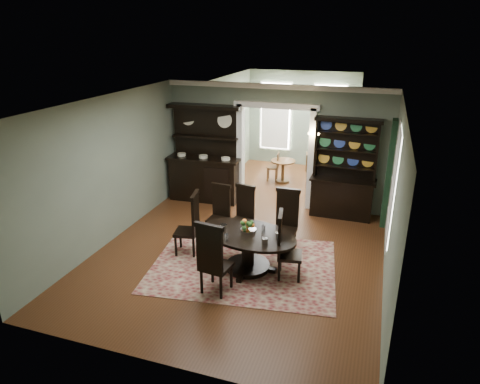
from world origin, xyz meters
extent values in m
cube|color=#552C16|center=(0.00, 0.00, -0.01)|extent=(5.50, 6.00, 0.01)
cube|color=white|center=(0.00, 0.00, 3.00)|extent=(5.50, 6.00, 0.01)
cube|color=gray|center=(-2.75, 0.00, 1.50)|extent=(0.01, 6.00, 3.00)
cube|color=gray|center=(2.75, 0.00, 1.50)|extent=(0.01, 6.00, 3.00)
cube|color=gray|center=(0.00, -3.00, 1.50)|extent=(5.50, 0.01, 3.00)
cube|color=gray|center=(-1.83, 3.00, 1.50)|extent=(1.85, 0.01, 3.00)
cube|color=gray|center=(1.83, 3.00, 1.50)|extent=(1.85, 0.01, 3.00)
cube|color=gray|center=(0.00, 3.00, 2.75)|extent=(1.80, 0.01, 0.50)
cube|color=white|center=(0.00, 2.95, 2.94)|extent=(5.50, 0.10, 0.12)
cube|color=#552C16|center=(0.00, 4.75, -0.01)|extent=(3.50, 3.50, 0.01)
cube|color=white|center=(0.00, 4.75, 3.00)|extent=(3.50, 3.50, 0.01)
cube|color=gray|center=(-1.75, 4.75, 1.50)|extent=(0.01, 3.50, 3.00)
cube|color=gray|center=(1.75, 4.75, 1.50)|extent=(0.01, 3.50, 3.00)
cube|color=gray|center=(0.00, 6.50, 1.50)|extent=(3.50, 0.01, 3.00)
cube|color=white|center=(-0.85, 6.45, 1.55)|extent=(1.05, 0.06, 2.20)
cube|color=white|center=(0.85, 6.45, 1.55)|extent=(1.05, 0.06, 2.20)
cube|color=white|center=(-0.90, 3.00, 1.25)|extent=(0.14, 0.25, 2.50)
cube|color=white|center=(0.90, 3.00, 1.25)|extent=(0.14, 0.25, 2.50)
cube|color=white|center=(0.00, 3.00, 2.50)|extent=(2.08, 0.25, 0.14)
cube|color=white|center=(2.74, 0.60, 1.60)|extent=(0.02, 1.10, 2.00)
cube|color=white|center=(2.73, 0.60, 1.60)|extent=(0.01, 1.22, 2.12)
cube|color=black|center=(2.65, 1.28, 1.60)|extent=(0.10, 0.35, 2.10)
cube|color=#B48330|center=(0.95, 2.92, 1.85)|extent=(0.08, 0.05, 0.18)
sphere|color=#FFD88C|center=(0.85, 2.77, 1.93)|extent=(0.07, 0.07, 0.07)
sphere|color=#FFD88C|center=(1.05, 2.77, 1.93)|extent=(0.07, 0.07, 0.07)
cube|color=maroon|center=(0.23, -0.24, 0.01)|extent=(3.70, 2.99, 0.01)
ellipsoid|color=black|center=(0.33, -0.31, 0.71)|extent=(2.06, 1.54, 0.05)
cylinder|color=black|center=(0.33, -0.31, 0.67)|extent=(2.04, 2.04, 0.03)
cylinder|color=black|center=(0.33, -0.31, 0.37)|extent=(0.23, 0.23, 0.65)
cylinder|color=black|center=(0.33, -0.31, 0.05)|extent=(0.82, 0.82, 0.10)
cylinder|color=silver|center=(0.32, -0.24, 0.76)|extent=(0.29, 0.29, 0.05)
cube|color=black|center=(-0.65, 0.72, 0.41)|extent=(0.44, 0.43, 0.05)
cube|color=black|center=(-0.64, 0.90, 0.77)|extent=(0.41, 0.08, 0.70)
cube|color=black|center=(-0.64, 0.90, 1.12)|extent=(0.45, 0.10, 0.07)
cylinder|color=black|center=(-0.83, 0.58, 0.21)|extent=(0.04, 0.04, 0.41)
cylinder|color=black|center=(-0.51, 0.55, 0.21)|extent=(0.04, 0.04, 0.41)
cylinder|color=black|center=(-0.80, 0.90, 0.21)|extent=(0.04, 0.04, 0.41)
cylinder|color=black|center=(-0.48, 0.87, 0.21)|extent=(0.04, 0.04, 0.41)
cube|color=black|center=(-0.16, 0.79, 0.42)|extent=(0.48, 0.47, 0.05)
cube|color=black|center=(-0.12, 0.97, 0.78)|extent=(0.42, 0.12, 0.70)
cube|color=black|center=(-0.12, 0.97, 1.14)|extent=(0.46, 0.15, 0.07)
cylinder|color=black|center=(-0.35, 0.67, 0.21)|extent=(0.05, 0.05, 0.42)
cylinder|color=black|center=(-0.03, 0.60, 0.21)|extent=(0.05, 0.05, 0.42)
cylinder|color=black|center=(-0.29, 0.98, 0.21)|extent=(0.05, 0.05, 0.42)
cylinder|color=black|center=(0.03, 0.92, 0.21)|extent=(0.05, 0.05, 0.42)
cube|color=black|center=(0.83, 0.57, 0.45)|extent=(0.46, 0.44, 0.06)
cube|color=black|center=(0.82, 0.77, 0.84)|extent=(0.45, 0.06, 0.77)
cube|color=black|center=(0.82, 0.77, 1.24)|extent=(0.49, 0.08, 0.08)
cylinder|color=black|center=(0.65, 0.39, 0.23)|extent=(0.05, 0.05, 0.45)
cylinder|color=black|center=(1.01, 0.40, 0.23)|extent=(0.05, 0.05, 0.45)
cylinder|color=black|center=(0.65, 0.75, 0.23)|extent=(0.05, 0.05, 0.45)
cylinder|color=black|center=(1.00, 0.75, 0.23)|extent=(0.05, 0.05, 0.45)
cube|color=black|center=(-1.00, -0.10, 0.45)|extent=(0.51, 0.53, 0.06)
cube|color=black|center=(-0.81, -0.07, 0.85)|extent=(0.13, 0.45, 0.77)
cube|color=black|center=(-0.81, -0.07, 1.24)|extent=(0.16, 0.50, 0.08)
cylinder|color=black|center=(-1.21, 0.04, 0.23)|extent=(0.05, 0.05, 0.45)
cylinder|color=black|center=(-1.14, -0.31, 0.23)|extent=(0.05, 0.05, 0.45)
cylinder|color=black|center=(-0.86, 0.10, 0.23)|extent=(0.05, 0.05, 0.45)
cylinder|color=black|center=(-0.79, -0.25, 0.23)|extent=(0.05, 0.05, 0.45)
cube|color=black|center=(1.13, -0.35, 0.44)|extent=(0.49, 0.51, 0.06)
cube|color=black|center=(0.94, -0.38, 0.83)|extent=(0.12, 0.44, 0.75)
cube|color=black|center=(0.94, -0.38, 1.21)|extent=(0.15, 0.48, 0.08)
cylinder|color=black|center=(1.33, -0.49, 0.22)|extent=(0.05, 0.05, 0.44)
cylinder|color=black|center=(1.27, -0.15, 0.22)|extent=(0.05, 0.05, 0.44)
cylinder|color=black|center=(0.99, -0.55, 0.22)|extent=(0.05, 0.05, 0.44)
cylinder|color=black|center=(0.93, -0.21, 0.22)|extent=(0.05, 0.05, 0.44)
cube|color=black|center=(0.05, -1.16, 0.47)|extent=(0.53, 0.51, 0.06)
cube|color=black|center=(0.02, -1.37, 0.89)|extent=(0.48, 0.12, 0.80)
cube|color=black|center=(0.02, -1.37, 1.30)|extent=(0.52, 0.14, 0.08)
cylinder|color=black|center=(0.26, -1.00, 0.24)|extent=(0.05, 0.05, 0.47)
cylinder|color=black|center=(-0.11, -0.95, 0.24)|extent=(0.05, 0.05, 0.47)
cylinder|color=black|center=(0.20, -1.37, 0.24)|extent=(0.05, 0.05, 0.47)
cylinder|color=black|center=(-0.16, -1.32, 0.24)|extent=(0.05, 0.05, 0.47)
cube|color=black|center=(-1.77, 2.67, 0.55)|extent=(1.78, 0.69, 1.09)
cube|color=black|center=(-1.77, 2.67, 1.12)|extent=(1.89, 0.75, 0.05)
cube|color=black|center=(-1.77, 2.91, 1.77)|extent=(1.75, 0.18, 1.29)
cube|color=black|center=(-1.77, 2.80, 1.64)|extent=(1.71, 0.40, 0.04)
cube|color=black|center=(-1.77, 2.78, 2.41)|extent=(1.88, 0.48, 0.09)
cube|color=black|center=(1.71, 2.70, 0.45)|extent=(1.41, 0.52, 0.90)
cube|color=black|center=(1.71, 2.70, 0.91)|extent=(1.51, 0.57, 0.04)
cube|color=black|center=(1.71, 2.90, 1.60)|extent=(1.40, 0.08, 1.36)
cube|color=black|center=(1.03, 2.80, 1.60)|extent=(0.05, 0.26, 1.40)
cube|color=black|center=(2.39, 2.80, 1.60)|extent=(0.05, 0.26, 1.40)
cube|color=black|center=(1.71, 2.78, 2.30)|extent=(1.50, 0.34, 0.08)
cube|color=black|center=(1.71, 2.80, 1.20)|extent=(1.40, 0.28, 0.03)
cube|color=black|center=(1.71, 2.80, 1.60)|extent=(1.40, 0.28, 0.03)
cube|color=black|center=(1.71, 2.80, 2.00)|extent=(1.40, 0.28, 0.03)
cylinder|color=brown|center=(-0.15, 4.62, 0.64)|extent=(0.71, 0.71, 0.04)
cylinder|color=brown|center=(-0.15, 4.62, 0.33)|extent=(0.09, 0.09, 0.62)
cylinder|color=brown|center=(-0.15, 4.62, 0.03)|extent=(0.39, 0.39, 0.05)
cylinder|color=brown|center=(-0.47, 4.67, 0.40)|extent=(0.36, 0.36, 0.04)
cube|color=brown|center=(-0.31, 4.68, 0.62)|extent=(0.06, 0.32, 0.44)
cylinder|color=brown|center=(-0.60, 4.78, 0.20)|extent=(0.03, 0.03, 0.40)
cylinder|color=brown|center=(-0.58, 4.53, 0.20)|extent=(0.03, 0.03, 0.40)
cylinder|color=brown|center=(-0.36, 4.80, 0.20)|extent=(0.03, 0.03, 0.40)
cylinder|color=brown|center=(-0.33, 4.56, 0.20)|extent=(0.03, 0.03, 0.40)
cylinder|color=brown|center=(0.71, 4.60, 0.45)|extent=(0.40, 0.40, 0.04)
cube|color=brown|center=(0.53, 4.57, 0.70)|extent=(0.09, 0.36, 0.50)
cylinder|color=brown|center=(0.87, 4.49, 0.22)|extent=(0.04, 0.04, 0.45)
cylinder|color=brown|center=(0.82, 4.76, 0.22)|extent=(0.04, 0.04, 0.45)
cylinder|color=brown|center=(0.60, 4.44, 0.22)|extent=(0.04, 0.04, 0.45)
cylinder|color=brown|center=(0.55, 4.71, 0.22)|extent=(0.04, 0.04, 0.45)
camera|label=1|loc=(2.39, -6.96, 4.20)|focal=32.00mm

